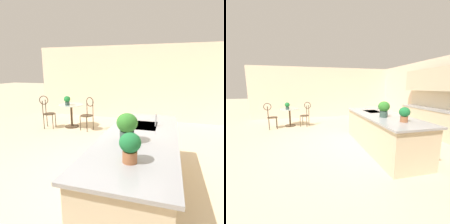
# 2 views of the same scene
# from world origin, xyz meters

# --- Properties ---
(ground_plane) EXTENTS (40.00, 40.00, 0.00)m
(ground_plane) POSITION_xyz_m (0.00, 0.00, 0.00)
(ground_plane) COLOR beige
(wall_left_window) EXTENTS (0.12, 7.80, 2.70)m
(wall_left_window) POSITION_xyz_m (-4.26, 0.00, 1.35)
(wall_left_window) COLOR beige
(wall_left_window) RESTS_ON ground
(kitchen_island) EXTENTS (2.80, 1.06, 0.92)m
(kitchen_island) POSITION_xyz_m (0.30, 0.85, 0.46)
(kitchen_island) COLOR beige
(kitchen_island) RESTS_ON ground
(bistro_table) EXTENTS (0.80, 0.80, 0.74)m
(bistro_table) POSITION_xyz_m (-2.59, -1.79, 0.45)
(bistro_table) COLOR #3D2D1E
(bistro_table) RESTS_ON ground
(chair_near_window) EXTENTS (0.47, 0.52, 1.04)m
(chair_near_window) POSITION_xyz_m (-2.28, -2.48, 0.57)
(chair_near_window) COLOR #3D2D1E
(chair_near_window) RESTS_ON ground
(chair_by_island) EXTENTS (0.49, 0.52, 1.04)m
(chair_by_island) POSITION_xyz_m (-2.39, -1.13, 0.57)
(chair_by_island) COLOR #3D2D1E
(chair_by_island) RESTS_ON ground
(sink_faucet) EXTENTS (0.02, 0.02, 0.22)m
(sink_faucet) POSITION_xyz_m (-0.25, 1.03, 1.03)
(sink_faucet) COLOR #B2B5BA
(sink_faucet) RESTS_ON kitchen_island
(potted_plant_on_table) EXTENTS (0.21, 0.21, 0.29)m
(potted_plant_on_table) POSITION_xyz_m (-2.47, -1.86, 0.91)
(potted_plant_on_table) COLOR #385147
(potted_plant_on_table) RESTS_ON bistro_table
(potted_plant_counter_far) EXTENTS (0.22, 0.22, 0.31)m
(potted_plant_counter_far) POSITION_xyz_m (1.15, 0.88, 1.10)
(potted_plant_counter_far) COLOR #9E603D
(potted_plant_counter_far) RESTS_ON kitchen_island
(potted_plant_counter_near) EXTENTS (0.27, 0.27, 0.39)m
(potted_plant_counter_near) POSITION_xyz_m (0.60, 0.73, 1.14)
(potted_plant_counter_near) COLOR #385147
(potted_plant_counter_near) RESTS_ON kitchen_island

